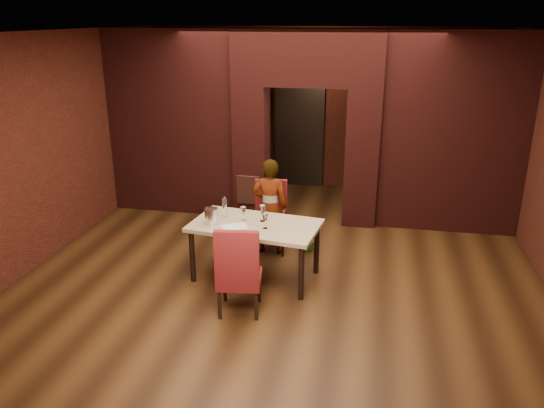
{
  "coord_description": "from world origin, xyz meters",
  "views": [
    {
      "loc": [
        1.15,
        -6.73,
        3.4
      ],
      "look_at": [
        -0.19,
        0.0,
        0.95
      ],
      "focal_mm": 35.0,
      "sensor_mm": 36.0,
      "label": 1
    }
  ],
  "objects_px": {
    "dining_table": "(255,251)",
    "water_bottle": "(225,207)",
    "chair_far": "(270,218)",
    "potted_plant": "(308,238)",
    "chair_near": "(239,268)",
    "person_seated": "(270,207)",
    "wine_glass_a": "(243,214)",
    "wine_glass_b": "(263,213)",
    "wine_bucket": "(211,216)",
    "wine_glass_c": "(265,221)"
  },
  "relations": [
    {
      "from": "chair_far",
      "to": "chair_near",
      "type": "bearing_deg",
      "value": -97.31
    },
    {
      "from": "chair_near",
      "to": "person_seated",
      "type": "relative_size",
      "value": 0.77
    },
    {
      "from": "wine_glass_b",
      "to": "potted_plant",
      "type": "xyz_separation_m",
      "value": [
        0.51,
        0.91,
        -0.7
      ]
    },
    {
      "from": "dining_table",
      "to": "potted_plant",
      "type": "bearing_deg",
      "value": 67.67
    },
    {
      "from": "dining_table",
      "to": "wine_bucket",
      "type": "distance_m",
      "value": 0.76
    },
    {
      "from": "person_seated",
      "to": "water_bottle",
      "type": "xyz_separation_m",
      "value": [
        -0.5,
        -0.67,
        0.2
      ]
    },
    {
      "from": "chair_far",
      "to": "chair_near",
      "type": "distance_m",
      "value": 1.78
    },
    {
      "from": "chair_near",
      "to": "person_seated",
      "type": "xyz_separation_m",
      "value": [
        0.02,
        1.73,
        0.16
      ]
    },
    {
      "from": "dining_table",
      "to": "potted_plant",
      "type": "relative_size",
      "value": 4.32
    },
    {
      "from": "wine_bucket",
      "to": "potted_plant",
      "type": "distance_m",
      "value": 1.76
    },
    {
      "from": "person_seated",
      "to": "wine_bucket",
      "type": "bearing_deg",
      "value": 56.85
    },
    {
      "from": "chair_near",
      "to": "wine_glass_b",
      "type": "distance_m",
      "value": 1.05
    },
    {
      "from": "person_seated",
      "to": "wine_bucket",
      "type": "relative_size",
      "value": 6.76
    },
    {
      "from": "dining_table",
      "to": "potted_plant",
      "type": "height_order",
      "value": "dining_table"
    },
    {
      "from": "water_bottle",
      "to": "chair_near",
      "type": "bearing_deg",
      "value": -65.88
    },
    {
      "from": "potted_plant",
      "to": "dining_table",
      "type": "bearing_deg",
      "value": -119.89
    },
    {
      "from": "chair_far",
      "to": "wine_glass_c",
      "type": "bearing_deg",
      "value": -89.05
    },
    {
      "from": "wine_glass_c",
      "to": "potted_plant",
      "type": "height_order",
      "value": "wine_glass_c"
    },
    {
      "from": "wine_bucket",
      "to": "water_bottle",
      "type": "bearing_deg",
      "value": 70.92
    },
    {
      "from": "dining_table",
      "to": "person_seated",
      "type": "height_order",
      "value": "person_seated"
    },
    {
      "from": "dining_table",
      "to": "wine_glass_a",
      "type": "height_order",
      "value": "wine_glass_a"
    },
    {
      "from": "wine_glass_b",
      "to": "water_bottle",
      "type": "distance_m",
      "value": 0.55
    },
    {
      "from": "person_seated",
      "to": "water_bottle",
      "type": "relative_size",
      "value": 5.11
    },
    {
      "from": "wine_glass_c",
      "to": "person_seated",
      "type": "bearing_deg",
      "value": 97.86
    },
    {
      "from": "chair_far",
      "to": "water_bottle",
      "type": "relative_size",
      "value": 3.74
    },
    {
      "from": "wine_glass_b",
      "to": "water_bottle",
      "type": "height_order",
      "value": "water_bottle"
    },
    {
      "from": "potted_plant",
      "to": "chair_far",
      "type": "bearing_deg",
      "value": -167.6
    },
    {
      "from": "chair_near",
      "to": "potted_plant",
      "type": "height_order",
      "value": "chair_near"
    },
    {
      "from": "person_seated",
      "to": "potted_plant",
      "type": "xyz_separation_m",
      "value": [
        0.56,
        0.17,
        -0.53
      ]
    },
    {
      "from": "wine_glass_b",
      "to": "wine_bucket",
      "type": "bearing_deg",
      "value": -161.26
    },
    {
      "from": "chair_near",
      "to": "water_bottle",
      "type": "distance_m",
      "value": 1.22
    },
    {
      "from": "person_seated",
      "to": "wine_glass_c",
      "type": "xyz_separation_m",
      "value": [
        0.14,
        -0.98,
        0.16
      ]
    },
    {
      "from": "person_seated",
      "to": "wine_glass_b",
      "type": "bearing_deg",
      "value": 92.7
    },
    {
      "from": "dining_table",
      "to": "chair_far",
      "type": "xyz_separation_m",
      "value": [
        0.02,
        0.89,
        0.14
      ]
    },
    {
      "from": "chair_near",
      "to": "wine_bucket",
      "type": "relative_size",
      "value": 5.23
    },
    {
      "from": "person_seated",
      "to": "potted_plant",
      "type": "relative_size",
      "value": 3.75
    },
    {
      "from": "dining_table",
      "to": "water_bottle",
      "type": "height_order",
      "value": "water_bottle"
    },
    {
      "from": "dining_table",
      "to": "wine_glass_a",
      "type": "distance_m",
      "value": 0.53
    },
    {
      "from": "wine_glass_b",
      "to": "wine_glass_a",
      "type": "bearing_deg",
      "value": -172.86
    },
    {
      "from": "chair_far",
      "to": "person_seated",
      "type": "relative_size",
      "value": 0.73
    },
    {
      "from": "dining_table",
      "to": "wine_glass_a",
      "type": "relative_size",
      "value": 8.57
    },
    {
      "from": "dining_table",
      "to": "water_bottle",
      "type": "relative_size",
      "value": 5.87
    },
    {
      "from": "wine_glass_a",
      "to": "water_bottle",
      "type": "bearing_deg",
      "value": 160.54
    },
    {
      "from": "dining_table",
      "to": "potted_plant",
      "type": "distance_m",
      "value": 1.19
    },
    {
      "from": "wine_glass_a",
      "to": "wine_glass_b",
      "type": "height_order",
      "value": "wine_glass_b"
    },
    {
      "from": "person_seated",
      "to": "wine_glass_b",
      "type": "relative_size",
      "value": 6.47
    },
    {
      "from": "wine_glass_c",
      "to": "potted_plant",
      "type": "distance_m",
      "value": 1.41
    },
    {
      "from": "wine_glass_b",
      "to": "water_bottle",
      "type": "bearing_deg",
      "value": 172.71
    },
    {
      "from": "person_seated",
      "to": "water_bottle",
      "type": "bearing_deg",
      "value": 52.17
    },
    {
      "from": "dining_table",
      "to": "potted_plant",
      "type": "xyz_separation_m",
      "value": [
        0.58,
        1.02,
        -0.2
      ]
    }
  ]
}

